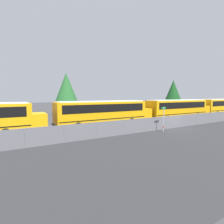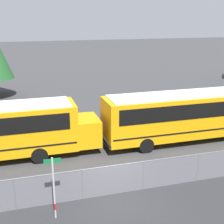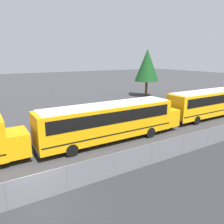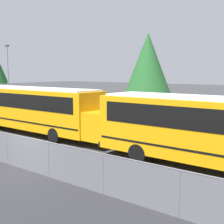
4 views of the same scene
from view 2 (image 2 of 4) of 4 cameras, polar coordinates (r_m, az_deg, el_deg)
name	(u,v)px [view 2 (image 2 of 4)]	position (r m, az deg, el deg)	size (l,w,h in m)	color
ground_plane	(114,194)	(15.81, 0.28, -14.74)	(200.00, 200.00, 0.00)	#38383A
fence	(114,179)	(15.40, 0.29, -12.23)	(70.44, 0.07, 1.56)	#9EA0A5
school_bus_2	(196,112)	(22.31, 15.15, 0.00)	(14.01, 2.63, 3.38)	orange
street_sign	(54,187)	(13.64, -10.60, -13.28)	(0.70, 0.09, 2.85)	#B7B7BC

